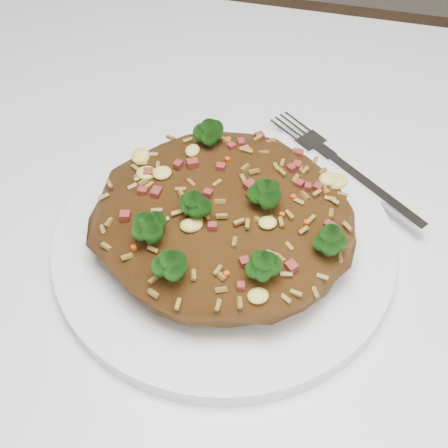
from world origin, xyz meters
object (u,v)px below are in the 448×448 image
at_px(dining_table, 234,377).
at_px(plate, 224,243).
at_px(fork, 352,173).
at_px(fried_rice, 224,211).

bearing_deg(dining_table, plate, 111.26).
relative_size(dining_table, fork, 8.75).
distance_m(plate, fork, 0.12).
bearing_deg(fork, plate, -96.16).
distance_m(dining_table, fork, 0.19).
height_order(plate, fork, fork).
height_order(plate, fried_rice, fried_rice).
distance_m(fried_rice, fork, 0.12).
bearing_deg(fried_rice, plate, 106.58).
bearing_deg(fork, dining_table, -76.06).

